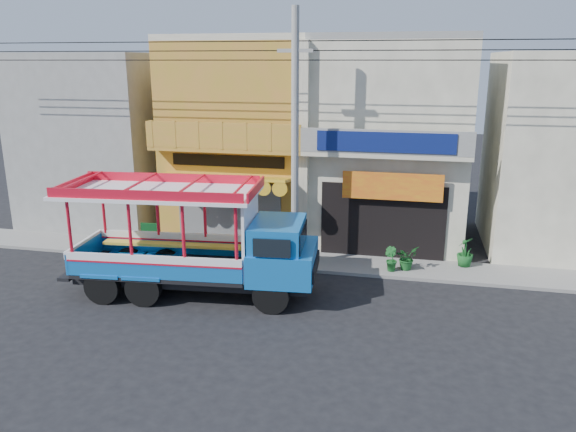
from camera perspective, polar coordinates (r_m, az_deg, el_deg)
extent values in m
plane|color=black|center=(17.30, 1.69, -9.41)|extent=(90.00, 90.00, 0.00)
cube|color=slate|center=(20.92, 3.76, -4.72)|extent=(30.00, 2.00, 0.12)
cube|color=#AD8E26|center=(24.63, -3.94, 7.82)|extent=(6.00, 6.00, 8.00)
cube|color=#595B5E|center=(22.32, -5.98, 0.15)|extent=(4.20, 0.10, 2.60)
cube|color=yellow|center=(21.26, -6.73, 3.92)|extent=(5.20, 1.50, 0.31)
cube|color=#AD8E26|center=(21.46, -6.46, 6.75)|extent=(6.00, 0.70, 0.18)
cube|color=#AD8E26|center=(21.10, -6.77, 8.10)|extent=(6.00, 0.12, 0.95)
cube|color=black|center=(21.84, -6.15, 5.58)|extent=(4.50, 0.04, 0.45)
cube|color=#B2AC92|center=(24.42, -4.12, 17.45)|extent=(6.00, 6.00, 0.24)
cube|color=#B2AC92|center=(23.66, 10.27, 7.30)|extent=(6.00, 6.00, 8.00)
cube|color=black|center=(21.22, 9.58, -0.53)|extent=(4.60, 0.12, 2.80)
cube|color=orange|center=(20.60, 10.54, 2.96)|extent=(3.60, 0.05, 1.00)
cube|color=#B2AC92|center=(20.34, 9.85, 6.14)|extent=(6.00, 0.70, 0.18)
cube|color=gray|center=(19.97, 9.87, 7.42)|extent=(6.00, 0.12, 0.85)
cube|color=navy|center=(19.90, 9.86, 7.39)|extent=(4.80, 0.06, 0.70)
cube|color=gray|center=(23.44, 10.77, 17.31)|extent=(6.00, 6.00, 0.24)
cube|color=#B2AC92|center=(20.90, 1.59, 6.47)|extent=(0.35, 0.30, 8.00)
cube|color=gray|center=(27.45, -18.22, 7.46)|extent=(6.00, 6.00, 7.60)
cube|color=#B2AC92|center=(24.45, 26.93, 5.65)|extent=(6.00, 6.00, 7.60)
cylinder|color=gray|center=(19.32, 0.72, 7.22)|extent=(0.26, 0.26, 9.00)
cube|color=gray|center=(19.12, 0.75, 16.46)|extent=(1.20, 0.12, 0.12)
cylinder|color=black|center=(18.93, 3.82, 15.53)|extent=(28.00, 0.04, 0.04)
cylinder|color=black|center=(18.94, 3.84, 16.43)|extent=(28.00, 0.04, 0.04)
cylinder|color=black|center=(18.94, 3.86, 17.34)|extent=(28.00, 0.04, 0.04)
cylinder|color=black|center=(16.83, -1.74, -8.10)|extent=(1.12, 0.40, 1.10)
cylinder|color=black|center=(18.74, -0.71, -5.56)|extent=(1.12, 0.40, 1.10)
cylinder|color=black|center=(17.86, -14.48, -7.17)|extent=(1.12, 0.40, 1.10)
cylinder|color=black|center=(19.67, -12.24, -4.88)|extent=(1.12, 0.40, 1.10)
cylinder|color=black|center=(18.38, -18.33, -6.82)|extent=(1.12, 0.40, 1.10)
cylinder|color=black|center=(20.14, -15.79, -4.64)|extent=(1.12, 0.40, 1.10)
cube|color=black|center=(18.30, -9.43, -5.94)|extent=(7.52, 2.44, 0.31)
cube|color=blue|center=(17.49, -0.49, -4.63)|extent=(2.18, 2.58, 0.99)
cube|color=blue|center=(17.23, -1.04, -1.86)|extent=(1.72, 2.35, 0.82)
cube|color=black|center=(17.15, 1.51, -2.13)|extent=(0.23, 1.93, 0.60)
cube|color=black|center=(18.50, -12.17, -5.11)|extent=(5.63, 2.87, 0.13)
cube|color=blue|center=(17.35, -13.51, -5.25)|extent=(5.43, 0.55, 0.66)
cube|color=white|center=(17.25, -13.58, -4.33)|extent=(5.43, 0.56, 0.24)
cube|color=blue|center=(19.41, -11.09, -2.86)|extent=(5.43, 0.55, 0.66)
cube|color=white|center=(19.32, -11.14, -2.02)|extent=(5.43, 0.56, 0.24)
cylinder|color=red|center=(18.06, -21.33, -1.04)|extent=(0.11, 0.11, 1.76)
cylinder|color=red|center=(20.01, -18.25, 0.81)|extent=(0.11, 0.11, 1.76)
cube|color=white|center=(17.38, -3.84, -1.83)|extent=(0.28, 2.23, 2.47)
cube|color=white|center=(17.83, -12.95, 2.37)|extent=(6.31, 3.20, 0.11)
cube|color=red|center=(17.79, -12.99, 2.99)|extent=(6.08, 3.08, 0.29)
cube|color=black|center=(22.77, -13.76, -3.15)|extent=(0.61, 0.37, 0.11)
cube|color=#0B3F17|center=(22.61, -13.84, -1.87)|extent=(0.69, 0.15, 0.95)
imported|color=#17521F|center=(20.36, 11.95, -4.17)|extent=(0.99, 1.01, 0.85)
imported|color=#17521F|center=(20.11, 10.39, -4.32)|extent=(0.60, 0.60, 0.86)
imported|color=#17521F|center=(21.17, 17.57, -3.49)|extent=(0.80, 0.80, 1.07)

